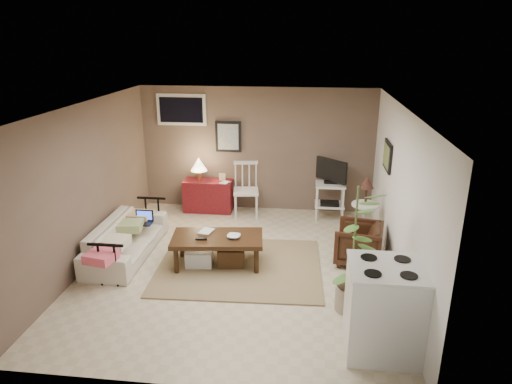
# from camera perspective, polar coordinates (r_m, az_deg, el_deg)

# --- Properties ---
(floor) EXTENTS (5.00, 5.00, 0.00)m
(floor) POSITION_cam_1_polar(r_m,az_deg,el_deg) (6.97, -2.30, -9.32)
(floor) COLOR #C1B293
(floor) RESTS_ON ground
(art_back) EXTENTS (0.50, 0.03, 0.60)m
(art_back) POSITION_cam_1_polar(r_m,az_deg,el_deg) (8.86, -3.48, 6.92)
(art_back) COLOR black
(art_right) EXTENTS (0.03, 0.60, 0.45)m
(art_right) POSITION_cam_1_polar(r_m,az_deg,el_deg) (7.43, 16.12, 4.36)
(art_right) COLOR black
(window) EXTENTS (0.96, 0.03, 0.60)m
(window) POSITION_cam_1_polar(r_m,az_deg,el_deg) (8.97, -9.31, 10.11)
(window) COLOR silver
(rug) EXTENTS (2.50, 2.04, 0.02)m
(rug) POSITION_cam_1_polar(r_m,az_deg,el_deg) (6.95, -2.10, -9.28)
(rug) COLOR #917954
(rug) RESTS_ON floor
(coffee_table) EXTENTS (1.41, 0.84, 0.51)m
(coffee_table) POSITION_cam_1_polar(r_m,az_deg,el_deg) (6.90, -4.90, -7.06)
(coffee_table) COLOR #32210D
(coffee_table) RESTS_ON floor
(sofa) EXTENTS (0.56, 1.91, 0.75)m
(sofa) POSITION_cam_1_polar(r_m,az_deg,el_deg) (7.44, -15.98, -4.97)
(sofa) COLOR beige
(sofa) RESTS_ON floor
(sofa_pillows) EXTENTS (0.37, 1.82, 0.13)m
(sofa_pillows) POSITION_cam_1_polar(r_m,az_deg,el_deg) (7.21, -16.35, -5.07)
(sofa_pillows) COLOR beige
(sofa_pillows) RESTS_ON sofa
(sofa_end_rails) EXTENTS (0.51, 1.91, 0.64)m
(sofa_end_rails) POSITION_cam_1_polar(r_m,az_deg,el_deg) (7.42, -15.15, -5.39)
(sofa_end_rails) COLOR black
(sofa_end_rails) RESTS_ON floor
(laptop) EXTENTS (0.29, 0.21, 0.20)m
(laptop) POSITION_cam_1_polar(r_m,az_deg,el_deg) (7.61, -13.85, -3.31)
(laptop) COLOR black
(laptop) RESTS_ON sofa
(red_console) EXTENTS (0.94, 0.42, 1.09)m
(red_console) POSITION_cam_1_polar(r_m,az_deg,el_deg) (8.99, -6.08, -0.09)
(red_console) COLOR maroon
(red_console) RESTS_ON floor
(spindle_chair) EXTENTS (0.53, 0.53, 1.03)m
(spindle_chair) POSITION_cam_1_polar(r_m,az_deg,el_deg) (8.70, -1.26, 0.11)
(spindle_chair) COLOR silver
(spindle_chair) RESTS_ON floor
(tv_stand) EXTENTS (0.55, 0.50, 1.16)m
(tv_stand) POSITION_cam_1_polar(r_m,az_deg,el_deg) (8.59, 9.27, 0.52)
(tv_stand) COLOR silver
(tv_stand) RESTS_ON floor
(side_table) EXTENTS (0.44, 0.44, 1.18)m
(side_table) POSITION_cam_1_polar(r_m,az_deg,el_deg) (7.60, 13.53, -1.30)
(side_table) COLOR silver
(side_table) RESTS_ON floor
(armchair) EXTENTS (0.74, 0.77, 0.69)m
(armchair) POSITION_cam_1_polar(r_m,az_deg,el_deg) (7.12, 12.70, -6.08)
(armchair) COLOR black
(armchair) RESTS_ON floor
(potted_plant) EXTENTS (0.42, 0.42, 1.68)m
(potted_plant) POSITION_cam_1_polar(r_m,az_deg,el_deg) (5.69, 12.14, -6.56)
(potted_plant) COLOR tan
(potted_plant) RESTS_ON floor
(stove) EXTENTS (0.80, 0.74, 1.04)m
(stove) POSITION_cam_1_polar(r_m,az_deg,el_deg) (5.25, 15.65, -13.89)
(stove) COLOR silver
(stove) RESTS_ON floor
(bowl) EXTENTS (0.20, 0.06, 0.19)m
(bowl) POSITION_cam_1_polar(r_m,az_deg,el_deg) (6.71, -2.81, -5.00)
(bowl) COLOR #32210D
(bowl) RESTS_ON coffee_table
(book_table) EXTENTS (0.18, 0.06, 0.25)m
(book_table) POSITION_cam_1_polar(r_m,az_deg,el_deg) (6.97, -6.94, -3.93)
(book_table) COLOR #32210D
(book_table) RESTS_ON coffee_table
(book_console) EXTENTS (0.15, 0.08, 0.20)m
(book_console) POSITION_cam_1_polar(r_m,az_deg,el_deg) (8.74, -4.36, 1.83)
(book_console) COLOR #32210D
(book_console) RESTS_ON red_console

